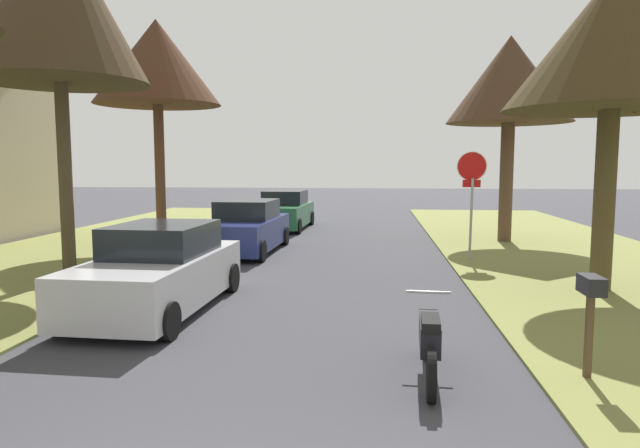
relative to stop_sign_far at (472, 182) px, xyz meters
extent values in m
cylinder|color=#9EA0A5|center=(0.00, -0.08, -1.02)|extent=(0.07, 0.25, 2.25)
cylinder|color=white|center=(0.00, 0.03, 0.42)|extent=(0.81, 0.09, 0.80)
cylinder|color=red|center=(0.00, 0.03, 0.42)|extent=(0.76, 0.10, 0.76)
cube|color=red|center=(0.00, 0.00, -0.05)|extent=(0.48, 0.05, 0.20)
cylinder|color=#4A3E22|center=(2.10, -3.58, -0.28)|extent=(0.42, 0.42, 3.72)
cone|color=#3B2F18|center=(2.10, -3.58, 2.95)|extent=(4.24, 4.24, 2.76)
cylinder|color=#4A3E22|center=(1.61, -3.65, 2.10)|extent=(0.35, 1.15, 1.18)
cylinder|color=#4A3E22|center=(2.24, -4.23, 2.07)|extent=(1.46, 0.49, 1.14)
cylinder|color=brown|center=(1.80, 3.91, -0.15)|extent=(0.44, 0.44, 3.99)
cone|color=#422D1D|center=(1.80, 3.91, 3.28)|extent=(4.13, 4.13, 2.86)
cylinder|color=brown|center=(1.30, 3.91, 2.69)|extent=(0.21, 1.16, 1.78)
cylinder|color=brown|center=(1.72, 3.38, 2.40)|extent=(1.23, 0.37, 1.23)
cylinder|color=#483B27|center=(-9.74, -3.31, 0.09)|extent=(0.30, 0.30, 4.46)
cylinder|color=#483B27|center=(-9.74, -2.85, 3.02)|extent=(1.03, 0.14, 1.49)
cylinder|color=#483B27|center=(-9.83, -3.61, 2.83)|extent=(0.75, 0.34, 1.10)
cylinder|color=brown|center=(-9.50, 1.84, 0.10)|extent=(0.32, 0.32, 4.49)
cone|color=#43281A|center=(-9.50, 1.84, 3.67)|extent=(3.96, 3.96, 2.65)
cylinder|color=brown|center=(-9.40, 1.35, 2.79)|extent=(1.10, 0.35, 1.00)
cylinder|color=brown|center=(-9.72, 2.27, 2.98)|extent=(1.03, 0.62, 1.36)
cube|color=#BCBCC1|center=(-6.53, -5.95, -1.60)|extent=(1.98, 4.47, 0.85)
cube|color=black|center=(-6.52, -5.73, -0.90)|extent=(1.68, 2.08, 0.56)
cylinder|color=black|center=(-5.72, -7.63, -1.89)|extent=(0.22, 0.61, 0.60)
cylinder|color=black|center=(-7.46, -7.56, -1.89)|extent=(0.22, 0.61, 0.60)
cylinder|color=black|center=(-5.60, -4.33, -1.89)|extent=(0.22, 0.61, 0.60)
cylinder|color=black|center=(-7.34, -4.27, -1.89)|extent=(0.22, 0.61, 0.60)
cube|color=navy|center=(-6.52, 0.96, -1.60)|extent=(1.98, 4.47, 0.85)
cube|color=black|center=(-6.51, 1.18, -0.90)|extent=(1.68, 2.08, 0.56)
cylinder|color=black|center=(-5.71, -0.72, -1.89)|extent=(0.22, 0.61, 0.60)
cylinder|color=black|center=(-7.45, -0.65, -1.89)|extent=(0.22, 0.61, 0.60)
cylinder|color=black|center=(-5.58, 2.58, -1.89)|extent=(0.22, 0.61, 0.60)
cylinder|color=black|center=(-7.32, 2.64, -1.89)|extent=(0.22, 0.61, 0.60)
cube|color=#28663D|center=(-6.36, 7.26, -1.60)|extent=(1.98, 4.47, 0.85)
cube|color=black|center=(-6.35, 7.48, -0.90)|extent=(1.68, 2.08, 0.56)
cylinder|color=black|center=(-5.55, 5.57, -1.89)|extent=(0.22, 0.61, 0.60)
cylinder|color=black|center=(-7.29, 5.64, -1.89)|extent=(0.22, 0.61, 0.60)
cylinder|color=black|center=(-5.42, 8.87, -1.89)|extent=(0.22, 0.61, 0.60)
cylinder|color=black|center=(-7.16, 8.94, -1.89)|extent=(0.22, 0.61, 0.60)
cylinder|color=black|center=(-1.88, -8.04, -1.89)|extent=(0.13, 0.60, 0.60)
cylinder|color=black|center=(-1.96, -9.49, -1.89)|extent=(0.13, 0.60, 0.60)
cube|color=black|center=(-1.92, -8.76, -1.61)|extent=(0.30, 1.03, 0.36)
cube|color=black|center=(-1.93, -9.01, -1.41)|extent=(0.25, 0.57, 0.12)
cylinder|color=#9EA0A5|center=(-1.88, -8.14, -1.24)|extent=(0.60, 0.07, 0.04)
cube|color=brown|center=(0.02, -8.69, -1.62)|extent=(0.08, 0.08, 1.05)
cube|color=black|center=(0.02, -8.69, -0.98)|extent=(0.22, 0.44, 0.22)
camera|label=1|loc=(-2.61, -15.69, 0.48)|focal=31.60mm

